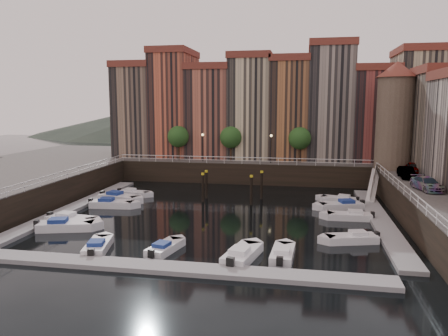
% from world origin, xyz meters
% --- Properties ---
extents(ground, '(200.00, 200.00, 0.00)m').
position_xyz_m(ground, '(0.00, 0.00, 0.00)').
color(ground, black).
rests_on(ground, ground).
extents(quay_far, '(80.00, 20.00, 3.00)m').
position_xyz_m(quay_far, '(0.00, 26.00, 1.50)').
color(quay_far, black).
rests_on(quay_far, ground).
extents(dock_left, '(2.00, 28.00, 0.35)m').
position_xyz_m(dock_left, '(-16.20, -1.00, 0.17)').
color(dock_left, gray).
rests_on(dock_left, ground).
extents(dock_right, '(2.00, 28.00, 0.35)m').
position_xyz_m(dock_right, '(16.20, -1.00, 0.17)').
color(dock_right, gray).
rests_on(dock_right, ground).
extents(dock_near, '(30.00, 2.00, 0.35)m').
position_xyz_m(dock_near, '(0.00, -17.00, 0.17)').
color(dock_near, gray).
rests_on(dock_near, ground).
extents(mountains, '(145.00, 100.00, 18.00)m').
position_xyz_m(mountains, '(1.72, 110.00, 7.92)').
color(mountains, '#2D382D').
rests_on(mountains, ground).
extents(far_terrace, '(48.70, 10.30, 17.50)m').
position_xyz_m(far_terrace, '(3.31, 23.50, 10.95)').
color(far_terrace, '#856A55').
rests_on(far_terrace, quay_far).
extents(corner_tower, '(5.20, 5.20, 13.80)m').
position_xyz_m(corner_tower, '(20.00, 14.50, 10.19)').
color(corner_tower, '#6B5B4C').
rests_on(corner_tower, quay_right).
extents(promenade_trees, '(21.20, 3.20, 5.20)m').
position_xyz_m(promenade_trees, '(-1.33, 18.20, 6.58)').
color(promenade_trees, black).
rests_on(promenade_trees, quay_far).
extents(street_lamps, '(10.36, 0.36, 4.18)m').
position_xyz_m(street_lamps, '(-1.00, 17.20, 5.90)').
color(street_lamps, black).
rests_on(street_lamps, quay_far).
extents(railings, '(36.08, 34.04, 0.52)m').
position_xyz_m(railings, '(0.00, 4.88, 3.79)').
color(railings, white).
rests_on(railings, ground).
extents(gangway, '(2.78, 8.32, 3.73)m').
position_xyz_m(gangway, '(17.10, 10.00, 1.92)').
color(gangway, white).
rests_on(gangway, ground).
extents(mooring_pilings, '(7.05, 3.69, 3.78)m').
position_xyz_m(mooring_pilings, '(0.14, 5.34, 1.65)').
color(mooring_pilings, black).
rests_on(mooring_pilings, ground).
extents(boat_left_0, '(5.41, 3.21, 1.21)m').
position_xyz_m(boat_left_0, '(-12.83, -9.38, 0.41)').
color(boat_left_0, white).
rests_on(boat_left_0, ground).
extents(boat_left_1, '(5.24, 2.47, 1.18)m').
position_xyz_m(boat_left_1, '(-13.38, -7.32, 0.40)').
color(boat_left_1, white).
rests_on(boat_left_1, ground).
extents(boat_left_2, '(5.14, 2.21, 1.16)m').
position_xyz_m(boat_left_2, '(-12.49, -0.25, 0.39)').
color(boat_left_2, white).
rests_on(boat_left_2, ground).
extents(boat_left_3, '(5.40, 3.08, 1.21)m').
position_xyz_m(boat_left_3, '(-12.98, 2.92, 0.41)').
color(boat_left_3, white).
rests_on(boat_left_3, ground).
extents(boat_left_4, '(4.36, 2.09, 0.98)m').
position_xyz_m(boat_left_4, '(-12.44, 6.05, 0.33)').
color(boat_left_4, white).
rests_on(boat_left_4, ground).
extents(boat_right_1, '(4.62, 2.75, 1.04)m').
position_xyz_m(boat_right_1, '(12.87, -8.27, 0.35)').
color(boat_right_1, white).
rests_on(boat_right_1, ground).
extents(boat_right_2, '(4.60, 1.79, 1.05)m').
position_xyz_m(boat_right_2, '(13.42, -0.77, 0.35)').
color(boat_right_2, white).
rests_on(boat_right_2, ground).
extents(boat_right_3, '(5.13, 3.13, 1.15)m').
position_xyz_m(boat_right_3, '(12.94, 3.58, 0.39)').
color(boat_right_3, white).
rests_on(boat_right_3, ground).
extents(boat_right_4, '(4.44, 2.59, 0.99)m').
position_xyz_m(boat_right_4, '(12.98, 7.00, 0.34)').
color(boat_right_4, white).
rests_on(boat_right_4, ground).
extents(boat_near_0, '(2.55, 4.60, 1.03)m').
position_xyz_m(boat_near_0, '(-7.21, -14.06, 0.35)').
color(boat_near_0, white).
rests_on(boat_near_0, ground).
extents(boat_near_1, '(2.34, 4.31, 0.96)m').
position_xyz_m(boat_near_1, '(-1.90, -13.38, 0.32)').
color(boat_near_1, white).
rests_on(boat_near_1, ground).
extents(boat_near_2, '(2.76, 5.14, 1.15)m').
position_xyz_m(boat_near_2, '(4.31, -14.01, 0.39)').
color(boat_near_2, white).
rests_on(boat_near_2, ground).
extents(boat_near_3, '(1.81, 4.46, 1.02)m').
position_xyz_m(boat_near_3, '(7.29, -13.16, 0.34)').
color(boat_near_3, white).
rests_on(boat_near_3, ground).
extents(car_a, '(1.82, 4.01, 1.33)m').
position_xyz_m(car_a, '(21.85, 10.94, 3.67)').
color(car_a, gray).
rests_on(car_a, quay_right).
extents(car_b, '(1.39, 3.99, 1.31)m').
position_xyz_m(car_b, '(20.20, 7.02, 3.66)').
color(car_b, gray).
rests_on(car_b, quay_right).
extents(car_c, '(2.80, 4.80, 1.31)m').
position_xyz_m(car_c, '(20.60, 0.03, 3.65)').
color(car_c, gray).
rests_on(car_c, quay_right).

